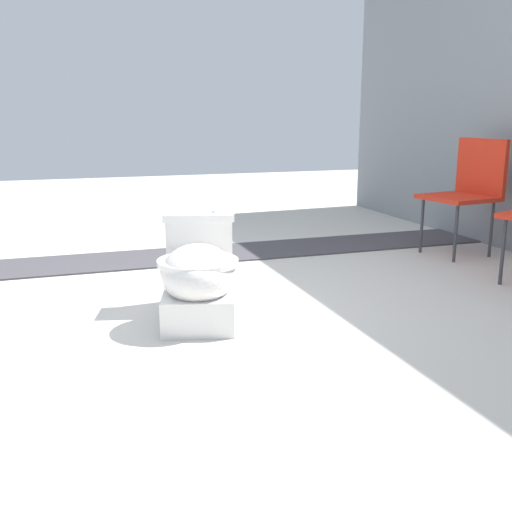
{
  "coord_description": "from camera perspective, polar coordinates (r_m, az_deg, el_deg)",
  "views": [
    {
      "loc": [
        2.99,
        -0.7,
        1.01
      ],
      "look_at": [
        0.18,
        0.24,
        0.3
      ],
      "focal_mm": 42.0,
      "sensor_mm": 36.0,
      "label": 1
    }
  ],
  "objects": [
    {
      "name": "ground_plane",
      "position": [
        3.23,
        -5.03,
        -4.81
      ],
      "size": [
        14.0,
        14.0,
        0.0
      ],
      "primitive_type": "plane",
      "color": "beige"
    },
    {
      "name": "gravel_strip",
      "position": [
        4.44,
        -2.31,
        0.36
      ],
      "size": [
        0.56,
        8.0,
        0.01
      ],
      "primitive_type": "cube",
      "color": "#423F44",
      "rests_on": "ground"
    },
    {
      "name": "toilet",
      "position": [
        2.99,
        -5.46,
        -1.92
      ],
      "size": [
        0.7,
        0.52,
        0.52
      ],
      "rotation": [
        0.0,
        0.0,
        -0.26
      ],
      "color": "white",
      "rests_on": "ground"
    },
    {
      "name": "folding_chair_left",
      "position": [
        4.61,
        19.67,
        6.46
      ],
      "size": [
        0.5,
        0.5,
        0.83
      ],
      "rotation": [
        0.0,
        0.0,
        -1.43
      ],
      "color": "red",
      "rests_on": "ground"
    }
  ]
}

